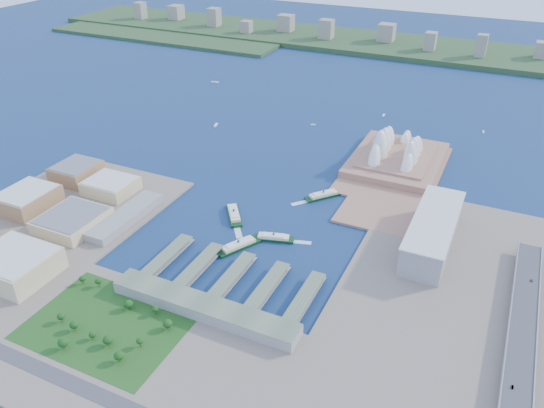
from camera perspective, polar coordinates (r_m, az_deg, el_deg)
The scene contains 25 objects.
ground at distance 637.92m, azimuth -2.08°, elevation -4.00°, with size 3000.00×3000.00×0.00m, color #0F2246.
west_land at distance 710.08m, azimuth -24.50°, elevation -3.01°, with size 220.00×390.00×3.00m, color #7C6D5F.
south_land at distance 504.69m, azimuth -13.44°, elevation -16.08°, with size 720.00×180.00×3.00m, color #7C6D5F.
east_land at distance 549.47m, azimuth 18.76°, elevation -12.43°, with size 240.00×500.00×3.00m, color #7C6D5F.
peninsula at distance 821.03m, azimuth 13.05°, elevation 3.70°, with size 135.00×220.00×3.00m, color #9D6D56.
far_shore at distance 1508.04m, azimuth 15.80°, elevation 15.83°, with size 2200.00×260.00×12.00m, color #2D4926.
opera_house at distance 826.52m, azimuth 13.46°, elevation 6.18°, with size 134.00×180.00×58.00m, color white, non-canonical shape.
toaster_building at distance 644.84m, azimuth 16.91°, elevation -2.88°, with size 45.00×155.00×35.00m, color gray.
expressway at distance 539.84m, azimuth 25.13°, elevation -13.88°, with size 26.00×340.00×11.85m, color gray, non-canonical shape.
west_buildings at distance 721.15m, azimuth -22.77°, elevation -0.66°, with size 200.00×280.00×27.00m, color #936F49, non-canonical shape.
ferry_wharves at distance 576.92m, azimuth -4.26°, elevation -7.78°, with size 184.00×90.00×9.30m, color #5C674E, non-canonical shape.
terminal_building at distance 534.88m, azimuth -7.35°, elevation -11.01°, with size 200.00×28.00×12.00m, color gray.
park at distance 539.95m, azimuth -17.44°, elevation -11.69°, with size 150.00×110.00×16.00m, color #194714, non-canonical shape.
far_skyline at distance 1481.24m, azimuth 15.83°, elevation 16.92°, with size 1900.00×140.00×55.00m, color gray, non-canonical shape.
ferry_a at distance 683.55m, azimuth -4.13°, elevation -0.96°, with size 14.11×55.43×10.48m, color #0D3516, non-canonical shape.
ferry_b at distance 728.31m, azimuth 5.55°, elevation 1.08°, with size 13.38×52.57×9.94m, color #0D3516, non-canonical shape.
ferry_c at distance 624.04m, azimuth -3.63°, elevation -4.34°, with size 14.25×55.99×10.59m, color #0D3516, non-canonical shape.
ferry_d at distance 637.43m, azimuth 0.17°, elevation -3.50°, with size 12.56×49.36×9.33m, color #0D3516, non-canonical shape.
boat_a at distance 965.19m, azimuth -6.08°, elevation 8.48°, with size 3.95×15.80×3.05m, color white, non-canonical shape.
boat_b at distance 964.38m, azimuth 4.45°, elevation 8.52°, with size 3.05×8.72×2.35m, color white, non-canonical shape.
boat_c at distance 1001.57m, azimuth 21.78°, elevation 7.24°, with size 3.04×10.41×2.34m, color white, non-canonical shape.
boat_d at distance 1200.30m, azimuth -6.17°, elevation 12.93°, with size 3.82×17.48×2.95m, color white, non-canonical shape.
boat_e at distance 1026.27m, azimuth 11.91°, elevation 9.35°, with size 3.69×11.59×2.85m, color white, non-canonical shape.
car_b at distance 494.55m, azimuth 24.46°, elevation -17.47°, with size 1.45×4.15×1.37m, color slate.
car_c at distance 614.73m, azimuth 26.15°, elevation -7.37°, with size 2.01×4.94×1.43m, color slate.
Camera 1 is at (244.91, -464.87, 361.74)m, focal length 35.00 mm.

